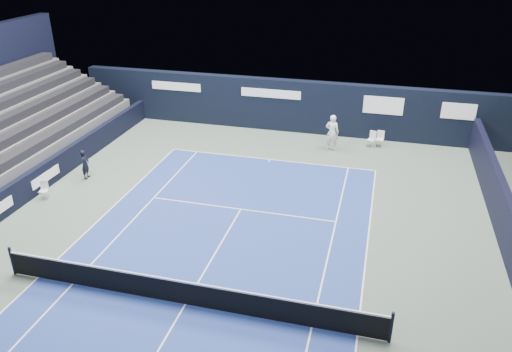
{
  "coord_description": "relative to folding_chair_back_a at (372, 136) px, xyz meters",
  "views": [
    {
      "loc": [
        5.43,
        -11.65,
        10.77
      ],
      "look_at": [
        0.47,
        7.19,
        1.3
      ],
      "focal_mm": 35.0,
      "sensor_mm": 36.0,
      "label": 1
    }
  ],
  "objects": [
    {
      "name": "folding_chair_back_b",
      "position": [
        0.42,
        0.13,
        -0.09
      ],
      "size": [
        0.44,
        0.42,
        0.9
      ],
      "rotation": [
        0.0,
        0.0,
        -0.11
      ],
      "color": "white",
      "rests_on": "ground"
    },
    {
      "name": "ground",
      "position": [
        -5.11,
        -13.17,
        -0.6
      ],
      "size": [
        48.0,
        48.0,
        0.0
      ],
      "primitive_type": "plane",
      "color": "#505F56",
      "rests_on": "ground"
    },
    {
      "name": "line_judge_chair",
      "position": [
        -13.98,
        -10.0,
        -0.13
      ],
      "size": [
        0.43,
        0.42,
        0.82
      ],
      "rotation": [
        0.0,
        0.0,
        0.23
      ],
      "color": "white",
      "rests_on": "ground"
    },
    {
      "name": "enclosure_wall_right",
      "position": [
        5.39,
        -9.17,
        0.3
      ],
      "size": [
        0.3,
        22.0,
        1.8
      ],
      "primitive_type": "cube",
      "color": "black",
      "rests_on": "ground"
    },
    {
      "name": "court_surface",
      "position": [
        -5.11,
        -15.17,
        -0.59
      ],
      "size": [
        10.97,
        23.77,
        0.01
      ],
      "primitive_type": "cube",
      "color": "navy",
      "rests_on": "ground"
    },
    {
      "name": "tennis_net",
      "position": [
        -5.11,
        -15.17,
        -0.09
      ],
      "size": [
        12.9,
        0.1,
        1.1
      ],
      "color": "black",
      "rests_on": "ground"
    },
    {
      "name": "back_sponsor_wall",
      "position": [
        -5.1,
        1.33,
        0.95
      ],
      "size": [
        26.0,
        0.63,
        3.1
      ],
      "color": "black",
      "rests_on": "ground"
    },
    {
      "name": "tennis_player",
      "position": [
        -2.16,
        -1.05,
        0.4
      ],
      "size": [
        0.76,
        0.87,
        2.01
      ],
      "color": "white",
      "rests_on": "ground"
    },
    {
      "name": "court_markings",
      "position": [
        -5.11,
        -15.17,
        -0.59
      ],
      "size": [
        11.03,
        23.83,
        0.0
      ],
      "color": "white",
      "rests_on": "court_surface"
    },
    {
      "name": "line_judge",
      "position": [
        -13.27,
        -7.7,
        0.14
      ],
      "size": [
        0.4,
        0.57,
        1.47
      ],
      "primitive_type": "imported",
      "rotation": [
        0.0,
        0.0,
        1.67
      ],
      "color": "black",
      "rests_on": "ground"
    },
    {
      "name": "side_barrier_left",
      "position": [
        -14.61,
        -9.19,
        0.0
      ],
      "size": [
        0.33,
        22.0,
        1.2
      ],
      "color": "black",
      "rests_on": "ground"
    },
    {
      "name": "folding_chair_back_a",
      "position": [
        0.0,
        0.0,
        0.0
      ],
      "size": [
        0.52,
        0.54,
        0.9
      ],
      "rotation": [
        0.0,
        0.0,
        -0.42
      ],
      "color": "silver",
      "rests_on": "ground"
    }
  ]
}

